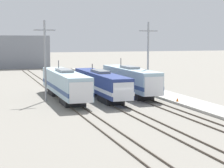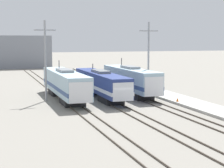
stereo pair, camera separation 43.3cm
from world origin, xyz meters
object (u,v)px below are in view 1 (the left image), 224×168
(catenary_tower_right, at_px, (148,57))
(locomotive_far_left, at_px, (65,84))
(traffic_cone, at_px, (177,100))
(locomotive_far_right, at_px, (131,80))
(catenary_tower_left, at_px, (45,58))
(locomotive_center, at_px, (101,84))

(catenary_tower_right, bearing_deg, locomotive_far_left, 179.76)
(catenary_tower_right, xyz_separation_m, traffic_cone, (0.69, -7.71, -5.20))
(locomotive_far_left, distance_m, traffic_cone, 15.20)
(locomotive_far_right, relative_size, catenary_tower_left, 1.59)
(locomotive_center, relative_size, traffic_cone, 40.96)
(traffic_cone, bearing_deg, catenary_tower_right, 95.08)
(traffic_cone, bearing_deg, catenary_tower_left, 153.78)
(catenary_tower_right, distance_m, traffic_cone, 9.33)
(locomotive_far_left, distance_m, catenary_tower_right, 12.79)
(locomotive_far_right, distance_m, catenary_tower_left, 13.38)
(locomotive_far_right, distance_m, traffic_cone, 9.63)
(catenary_tower_left, bearing_deg, locomotive_far_right, 5.96)
(catenary_tower_left, bearing_deg, locomotive_far_left, 1.08)
(traffic_cone, bearing_deg, locomotive_far_left, 149.09)
(catenary_tower_right, bearing_deg, traffic_cone, -84.92)
(catenary_tower_left, xyz_separation_m, traffic_cone, (15.66, -7.71, -5.20))
(catenary_tower_left, relative_size, traffic_cone, 23.66)
(locomotive_center, bearing_deg, locomotive_far_right, 16.36)
(locomotive_far_left, relative_size, catenary_tower_right, 1.74)
(locomotive_far_right, height_order, catenary_tower_left, catenary_tower_left)
(catenary_tower_left, bearing_deg, traffic_cone, -26.22)
(locomotive_far_left, height_order, locomotive_far_right, locomotive_far_right)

